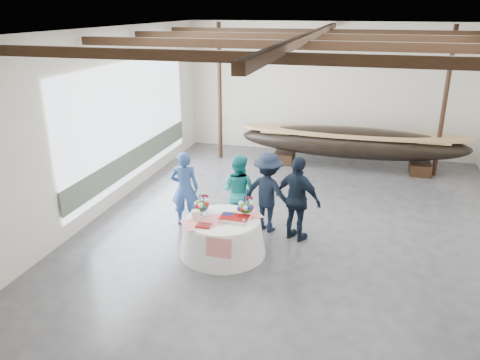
# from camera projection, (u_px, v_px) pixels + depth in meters

# --- Properties ---
(floor) EXTENTS (10.00, 12.00, 0.01)m
(floor) POSITION_uv_depth(u_px,v_px,m) (302.00, 221.00, 11.49)
(floor) COLOR #3D3D42
(floor) RESTS_ON ground
(wall_back) EXTENTS (10.00, 0.02, 4.50)m
(wall_back) POSITION_uv_depth(u_px,v_px,m) (330.00, 90.00, 16.12)
(wall_back) COLOR silver
(wall_back) RESTS_ON ground
(wall_front) EXTENTS (10.00, 0.02, 4.50)m
(wall_front) POSITION_uv_depth(u_px,v_px,m) (236.00, 262.00, 5.27)
(wall_front) COLOR silver
(wall_front) RESTS_ON ground
(wall_left) EXTENTS (0.02, 12.00, 4.50)m
(wall_left) POSITION_uv_depth(u_px,v_px,m) (111.00, 119.00, 11.93)
(wall_left) COLOR silver
(wall_left) RESTS_ON ground
(ceiling) EXTENTS (10.00, 12.00, 0.01)m
(ceiling) POSITION_uv_depth(u_px,v_px,m) (312.00, 29.00, 9.91)
(ceiling) COLOR white
(ceiling) RESTS_ON wall_back
(pavilion_structure) EXTENTS (9.80, 11.76, 4.50)m
(pavilion_structure) POSITION_uv_depth(u_px,v_px,m) (315.00, 50.00, 10.79)
(pavilion_structure) COLOR black
(pavilion_structure) RESTS_ON ground
(open_bay) EXTENTS (0.03, 7.00, 3.20)m
(open_bay) POSITION_uv_depth(u_px,v_px,m) (133.00, 127.00, 12.97)
(open_bay) COLOR silver
(open_bay) RESTS_ON ground
(longboat_display) EXTENTS (7.21, 1.44, 1.35)m
(longboat_display) POSITION_uv_depth(u_px,v_px,m) (352.00, 142.00, 14.98)
(longboat_display) COLOR black
(longboat_display) RESTS_ON ground
(banquet_table) EXTENTS (1.83, 1.83, 0.79)m
(banquet_table) POSITION_uv_depth(u_px,v_px,m) (223.00, 236.00, 9.91)
(banquet_table) COLOR white
(banquet_table) RESTS_ON ground
(tabletop_items) EXTENTS (1.67, 1.48, 0.40)m
(tabletop_items) POSITION_uv_depth(u_px,v_px,m) (222.00, 210.00, 9.83)
(tabletop_items) COLOR red
(tabletop_items) RESTS_ON banquet_table
(guest_woman_blue) EXTENTS (0.76, 0.61, 1.83)m
(guest_woman_blue) POSITION_uv_depth(u_px,v_px,m) (185.00, 188.00, 11.07)
(guest_woman_blue) COLOR navy
(guest_woman_blue) RESTS_ON ground
(guest_woman_teal) EXTENTS (0.99, 0.85, 1.78)m
(guest_woman_teal) POSITION_uv_depth(u_px,v_px,m) (238.00, 191.00, 10.97)
(guest_woman_teal) COLOR teal
(guest_woman_teal) RESTS_ON ground
(guest_man_left) EXTENTS (1.36, 1.02, 1.88)m
(guest_man_left) POSITION_uv_depth(u_px,v_px,m) (268.00, 192.00, 10.76)
(guest_man_left) COLOR black
(guest_man_left) RESTS_ON ground
(guest_man_right) EXTENTS (1.23, 0.91, 1.95)m
(guest_man_right) POSITION_uv_depth(u_px,v_px,m) (298.00, 199.00, 10.29)
(guest_man_right) COLOR black
(guest_man_right) RESTS_ON ground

